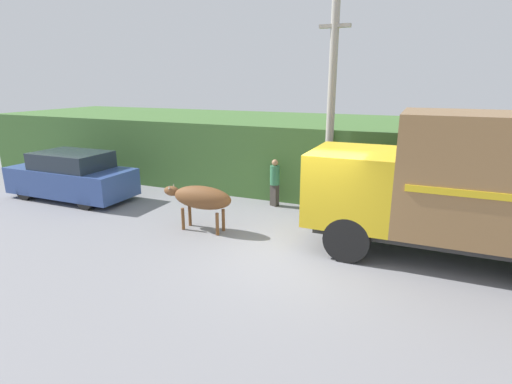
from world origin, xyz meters
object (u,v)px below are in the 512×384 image
utility_pole (331,107)px  brown_cow (201,198)px  pedestrian_on_hill (275,181)px  parked_suv (71,176)px  cargo_truck (473,185)px

utility_pole → brown_cow: bearing=-131.1°
brown_cow → pedestrian_on_hill: 3.08m
parked_suv → utility_pole: 9.12m
brown_cow → pedestrian_on_hill: size_ratio=1.34×
utility_pole → pedestrian_on_hill: bearing=-170.9°
cargo_truck → brown_cow: size_ratio=3.19×
cargo_truck → brown_cow: bearing=-177.2°
pedestrian_on_hill → utility_pole: utility_pole is taller
brown_cow → utility_pole: (2.75, 3.15, 2.31)m
brown_cow → utility_pole: size_ratio=0.33×
pedestrian_on_hill → parked_suv: bearing=39.2°
brown_cow → parked_suv: parked_suv is taller
brown_cow → cargo_truck: bearing=15.6°
brown_cow → utility_pole: 4.78m
cargo_truck → pedestrian_on_hill: (-5.47, 2.29, -0.97)m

